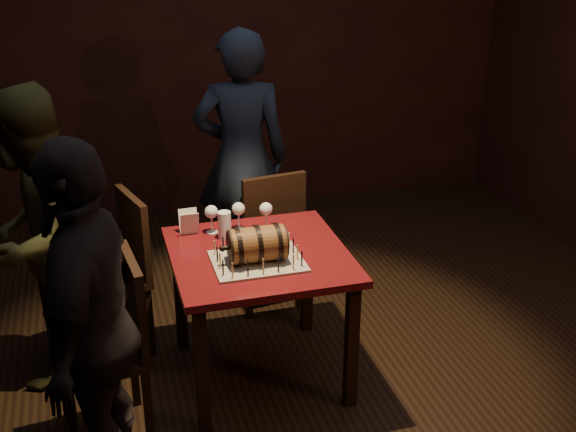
{
  "coord_description": "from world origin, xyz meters",
  "views": [
    {
      "loc": [
        -0.94,
        -3.17,
        2.4
      ],
      "look_at": [
        -0.03,
        0.05,
        0.95
      ],
      "focal_mm": 45.0,
      "sensor_mm": 36.0,
      "label": 1
    }
  ],
  "objects_px": {
    "pub_table": "(259,271)",
    "chair_left_rear": "(120,266)",
    "wine_glass_mid": "(238,210)",
    "person_left_rear": "(35,239)",
    "wine_glass_left": "(211,213)",
    "chair_left_front": "(116,339)",
    "person_left_front": "(91,328)",
    "chair_back": "(268,232)",
    "barrel_cake": "(257,244)",
    "pint_of_ale": "(224,226)",
    "wine_glass_right": "(266,210)",
    "person_back": "(242,158)"
  },
  "relations": [
    {
      "from": "chair_left_rear",
      "to": "person_left_rear",
      "type": "relative_size",
      "value": 0.58
    },
    {
      "from": "wine_glass_right",
      "to": "chair_left_rear",
      "type": "bearing_deg",
      "value": 163.45
    },
    {
      "from": "chair_back",
      "to": "pint_of_ale",
      "type": "bearing_deg",
      "value": -126.75
    },
    {
      "from": "chair_left_rear",
      "to": "chair_left_front",
      "type": "xyz_separation_m",
      "value": [
        -0.06,
        -0.76,
        0.0
      ]
    },
    {
      "from": "person_left_front",
      "to": "pub_table",
      "type": "bearing_deg",
      "value": 141.88
    },
    {
      "from": "chair_left_rear",
      "to": "person_left_front",
      "type": "bearing_deg",
      "value": -98.03
    },
    {
      "from": "barrel_cake",
      "to": "person_back",
      "type": "height_order",
      "value": "person_back"
    },
    {
      "from": "wine_glass_right",
      "to": "pint_of_ale",
      "type": "relative_size",
      "value": 1.07
    },
    {
      "from": "chair_back",
      "to": "chair_left_front",
      "type": "bearing_deg",
      "value": -135.56
    },
    {
      "from": "chair_back",
      "to": "person_left_rear",
      "type": "distance_m",
      "value": 1.41
    },
    {
      "from": "barrel_cake",
      "to": "chair_left_front",
      "type": "bearing_deg",
      "value": -168.29
    },
    {
      "from": "pub_table",
      "to": "chair_left_rear",
      "type": "distance_m",
      "value": 0.86
    },
    {
      "from": "pint_of_ale",
      "to": "person_left_rear",
      "type": "distance_m",
      "value": 0.98
    },
    {
      "from": "chair_left_rear",
      "to": "chair_back",
      "type": "bearing_deg",
      "value": 12.7
    },
    {
      "from": "pub_table",
      "to": "person_left_front",
      "type": "bearing_deg",
      "value": -144.08
    },
    {
      "from": "pub_table",
      "to": "barrel_cake",
      "type": "distance_m",
      "value": 0.24
    },
    {
      "from": "chair_left_rear",
      "to": "person_left_rear",
      "type": "height_order",
      "value": "person_left_rear"
    },
    {
      "from": "barrel_cake",
      "to": "chair_back",
      "type": "bearing_deg",
      "value": 72.21
    },
    {
      "from": "pub_table",
      "to": "wine_glass_mid",
      "type": "height_order",
      "value": "wine_glass_mid"
    },
    {
      "from": "wine_glass_mid",
      "to": "pint_of_ale",
      "type": "xyz_separation_m",
      "value": [
        -0.1,
        -0.08,
        -0.04
      ]
    },
    {
      "from": "pub_table",
      "to": "person_left_front",
      "type": "xyz_separation_m",
      "value": [
        -0.85,
        -0.62,
        0.18
      ]
    },
    {
      "from": "pint_of_ale",
      "to": "person_back",
      "type": "relative_size",
      "value": 0.09
    },
    {
      "from": "wine_glass_left",
      "to": "chair_left_front",
      "type": "height_order",
      "value": "chair_left_front"
    },
    {
      "from": "chair_left_front",
      "to": "person_back",
      "type": "xyz_separation_m",
      "value": [
        0.93,
        1.44,
        0.33
      ]
    },
    {
      "from": "chair_left_front",
      "to": "person_left_rear",
      "type": "height_order",
      "value": "person_left_rear"
    },
    {
      "from": "barrel_cake",
      "to": "pint_of_ale",
      "type": "bearing_deg",
      "value": 106.95
    },
    {
      "from": "barrel_cake",
      "to": "wine_glass_left",
      "type": "relative_size",
      "value": 2.08
    },
    {
      "from": "person_left_rear",
      "to": "person_left_front",
      "type": "relative_size",
      "value": 0.99
    },
    {
      "from": "wine_glass_mid",
      "to": "pint_of_ale",
      "type": "distance_m",
      "value": 0.13
    },
    {
      "from": "wine_glass_left",
      "to": "wine_glass_right",
      "type": "relative_size",
      "value": 1.0
    },
    {
      "from": "barrel_cake",
      "to": "wine_glass_right",
      "type": "height_order",
      "value": "barrel_cake"
    },
    {
      "from": "pub_table",
      "to": "chair_left_rear",
      "type": "relative_size",
      "value": 0.97
    },
    {
      "from": "wine_glass_right",
      "to": "chair_left_front",
      "type": "relative_size",
      "value": 0.17
    },
    {
      "from": "wine_glass_mid",
      "to": "chair_left_rear",
      "type": "height_order",
      "value": "chair_left_rear"
    },
    {
      "from": "chair_back",
      "to": "barrel_cake",
      "type": "bearing_deg",
      "value": -107.79
    },
    {
      "from": "pub_table",
      "to": "pint_of_ale",
      "type": "xyz_separation_m",
      "value": [
        -0.14,
        0.22,
        0.18
      ]
    },
    {
      "from": "chair_left_front",
      "to": "person_left_rear",
      "type": "bearing_deg",
      "value": 119.54
    },
    {
      "from": "wine_glass_mid",
      "to": "chair_left_rear",
      "type": "relative_size",
      "value": 0.17
    },
    {
      "from": "barrel_cake",
      "to": "person_left_rear",
      "type": "xyz_separation_m",
      "value": [
        -1.07,
        0.47,
        -0.05
      ]
    },
    {
      "from": "pub_table",
      "to": "person_left_rear",
      "type": "height_order",
      "value": "person_left_rear"
    },
    {
      "from": "pub_table",
      "to": "barrel_cake",
      "type": "xyz_separation_m",
      "value": [
        -0.03,
        -0.11,
        0.21
      ]
    },
    {
      "from": "pub_table",
      "to": "wine_glass_mid",
      "type": "xyz_separation_m",
      "value": [
        -0.04,
        0.31,
        0.23
      ]
    },
    {
      "from": "person_left_front",
      "to": "chair_left_front",
      "type": "bearing_deg",
      "value": -178.68
    },
    {
      "from": "wine_glass_left",
      "to": "person_left_rear",
      "type": "height_order",
      "value": "person_left_rear"
    },
    {
      "from": "barrel_cake",
      "to": "person_left_rear",
      "type": "distance_m",
      "value": 1.17
    },
    {
      "from": "barrel_cake",
      "to": "chair_left_front",
      "type": "xyz_separation_m",
      "value": [
        -0.72,
        -0.15,
        -0.33
      ]
    },
    {
      "from": "person_back",
      "to": "chair_left_rear",
      "type": "bearing_deg",
      "value": 48.41
    },
    {
      "from": "chair_left_rear",
      "to": "pub_table",
      "type": "bearing_deg",
      "value": -35.78
    },
    {
      "from": "wine_glass_right",
      "to": "pint_of_ale",
      "type": "height_order",
      "value": "wine_glass_right"
    },
    {
      "from": "person_left_rear",
      "to": "chair_back",
      "type": "bearing_deg",
      "value": 128.74
    }
  ]
}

